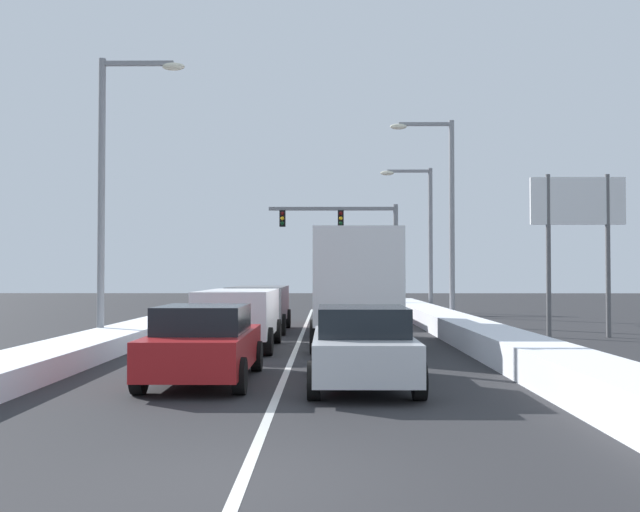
{
  "coord_description": "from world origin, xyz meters",
  "views": [
    {
      "loc": [
        0.86,
        -7.3,
        2.12
      ],
      "look_at": [
        0.63,
        19.25,
        2.79
      ],
      "focal_mm": 40.64,
      "sensor_mm": 36.0,
      "label": 1
    }
  ],
  "objects": [
    {
      "name": "ground_plane",
      "position": [
        0.0,
        13.92,
        0.0
      ],
      "size": [
        120.0,
        120.0,
        0.0
      ],
      "primitive_type": "plane",
      "color": "#28282B"
    },
    {
      "name": "lane_stripe_between_right_lane_and_center_lane",
      "position": [
        -0.0,
        17.4,
        0.0
      ],
      "size": [
        0.14,
        38.27,
        0.01
      ],
      "primitive_type": "cube",
      "color": "silver",
      "rests_on": "ground"
    },
    {
      "name": "snow_bank_right_shoulder",
      "position": [
        5.3,
        17.4,
        0.34
      ],
      "size": [
        1.44,
        38.27,
        0.67
      ],
      "primitive_type": "cube",
      "color": "white",
      "rests_on": "ground"
    },
    {
      "name": "snow_bank_left_shoulder",
      "position": [
        -5.3,
        17.4,
        0.25
      ],
      "size": [
        1.67,
        38.27,
        0.49
      ],
      "primitive_type": "cube",
      "color": "white",
      "rests_on": "ground"
    },
    {
      "name": "sedan_silver_right_lane_nearest",
      "position": [
        1.54,
        6.45,
        0.76
      ],
      "size": [
        2.0,
        4.5,
        1.51
      ],
      "color": "#B7BABF",
      "rests_on": "ground"
    },
    {
      "name": "box_truck_right_lane_second",
      "position": [
        1.69,
        14.41,
        1.9
      ],
      "size": [
        2.53,
        7.2,
        3.36
      ],
      "color": "#38383D",
      "rests_on": "ground"
    },
    {
      "name": "suv_maroon_right_lane_third",
      "position": [
        1.63,
        23.25,
        1.02
      ],
      "size": [
        2.16,
        4.9,
        1.67
      ],
      "color": "maroon",
      "rests_on": "ground"
    },
    {
      "name": "sedan_red_center_lane_nearest",
      "position": [
        -1.55,
        6.97,
        0.76
      ],
      "size": [
        2.0,
        4.5,
        1.51
      ],
      "color": "maroon",
      "rests_on": "ground"
    },
    {
      "name": "suv_white_center_lane_second",
      "position": [
        -1.62,
        13.26,
        1.02
      ],
      "size": [
        2.16,
        4.9,
        1.67
      ],
      "color": "silver",
      "rests_on": "ground"
    },
    {
      "name": "suv_gray_center_lane_third",
      "position": [
        -1.64,
        19.61,
        1.02
      ],
      "size": [
        2.16,
        4.9,
        1.67
      ],
      "color": "slate",
      "rests_on": "ground"
    },
    {
      "name": "traffic_light_gantry",
      "position": [
        2.57,
        34.78,
        4.5
      ],
      "size": [
        7.54,
        0.47,
        6.2
      ],
      "color": "slate",
      "rests_on": "ground"
    },
    {
      "name": "street_lamp_right_near",
      "position": [
        5.71,
        22.62,
        5.07
      ],
      "size": [
        2.66,
        0.36,
        8.51
      ],
      "color": "gray",
      "rests_on": "ground"
    },
    {
      "name": "street_lamp_right_mid",
      "position": [
        5.79,
        29.57,
        4.56
      ],
      "size": [
        2.66,
        0.36,
        7.55
      ],
      "color": "gray",
      "rests_on": "ground"
    },
    {
      "name": "street_lamp_left_mid",
      "position": [
        -5.71,
        14.78,
        5.21
      ],
      "size": [
        2.66,
        0.36,
        8.77
      ],
      "color": "gray",
      "rests_on": "ground"
    },
    {
      "name": "roadside_sign_right",
      "position": [
        9.35,
        17.13,
        4.02
      ],
      "size": [
        3.2,
        0.16,
        5.5
      ],
      "color": "#59595B",
      "rests_on": "ground"
    }
  ]
}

